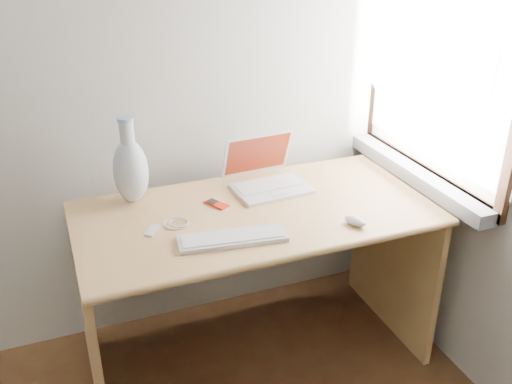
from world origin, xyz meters
name	(u,v)px	position (x,y,z in m)	size (l,w,h in m)	color
window	(434,63)	(1.72, 1.30, 1.28)	(0.11, 0.99, 1.10)	white
desk	(248,246)	(0.93, 1.38, 0.54)	(1.42, 0.71, 0.75)	#DEB46C
laptop	(268,176)	(1.07, 1.48, 0.80)	(0.33, 0.28, 0.22)	white
external_keyboard	(232,238)	(0.77, 1.10, 0.76)	(0.41, 0.17, 0.02)	silver
mouse	(356,221)	(1.25, 1.04, 0.77)	(0.06, 0.09, 0.03)	white
ipod	(217,204)	(0.80, 1.39, 0.76)	(0.09, 0.11, 0.01)	red
cable_coil	(176,223)	(0.61, 1.29, 0.76)	(0.10, 0.10, 0.01)	silver
remote	(152,230)	(0.51, 1.28, 0.76)	(0.03, 0.08, 0.01)	silver
vase	(131,169)	(0.49, 1.55, 0.90)	(0.14, 0.14, 0.36)	silver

